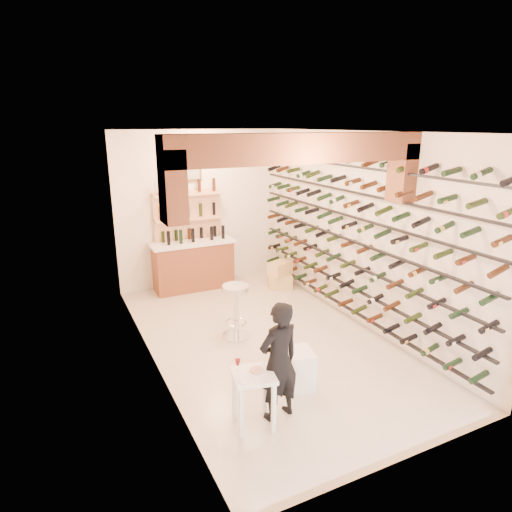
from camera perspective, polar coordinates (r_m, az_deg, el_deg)
The scene contains 11 objects.
ground at distance 7.18m, azimuth 1.06°, elevation -10.62°, with size 6.00×6.00×0.00m, color beige.
room_shell at distance 6.23m, azimuth 2.26°, elevation 7.05°, with size 3.52×6.02×3.21m.
wine_rack at distance 7.41m, azimuth 11.77°, elevation 2.72°, with size 0.32×5.70×2.56m.
back_counter at distance 9.15m, azimuth -8.11°, elevation -1.01°, with size 1.70×0.62×1.29m.
back_shelving at distance 9.20m, azimuth -8.74°, elevation 3.18°, with size 1.40×0.31×2.73m.
tasting_table at distance 5.08m, azimuth -0.36°, elevation -16.14°, with size 0.54×0.54×0.80m.
white_stool at distance 5.90m, azimuth 5.25°, elevation -14.40°, with size 0.41×0.41×0.51m, color white.
person at distance 5.13m, azimuth 2.96°, elevation -13.48°, with size 0.53×0.35×1.44m, color black.
chrome_barstool at distance 7.02m, azimuth -2.64°, elevation -6.68°, with size 0.45×0.45×0.88m.
crate_lower at distance 9.22m, azimuth 3.09°, elevation -3.25°, with size 0.49×0.34×0.30m, color #D9B577.
crate_upper at distance 9.13m, azimuth 3.12°, elevation -1.59°, with size 0.46×0.32×0.27m, color #D9B577.
Camera 1 is at (-2.89, -5.68, 3.31)m, focal length 30.85 mm.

